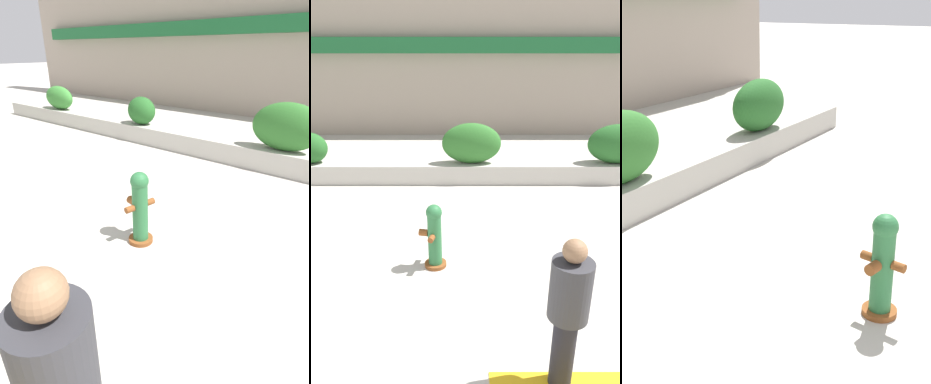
# 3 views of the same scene
# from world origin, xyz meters

# --- Properties ---
(hedge_bush_3) EXTENTS (1.58, 0.70, 1.02)m
(hedge_bush_3) POSITION_xyz_m (5.96, 6.00, 1.01)
(hedge_bush_3) COLOR #235B23
(hedge_bush_3) RESTS_ON planter_wall_low
(fire_hydrant) EXTENTS (0.46, 0.48, 1.08)m
(fire_hydrant) POSITION_xyz_m (1.55, 1.91, 0.55)
(fire_hydrant) COLOR brown
(fire_hydrant) RESTS_ON ground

